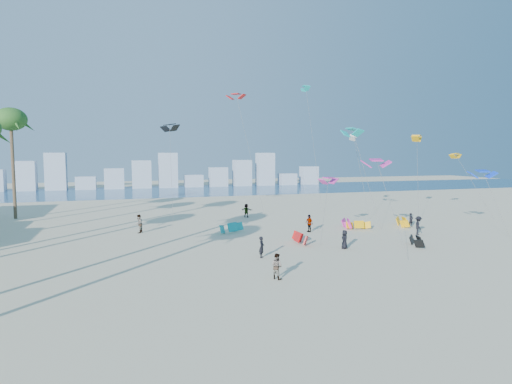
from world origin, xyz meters
name	(u,v)px	position (x,y,z in m)	size (l,w,h in m)	color
ground	(288,291)	(0.00, 0.00, 0.00)	(220.00, 220.00, 0.00)	beige
ocean	(167,191)	(0.00, 72.00, 0.01)	(220.00, 220.00, 0.00)	navy
kitesurfer_near	(262,247)	(1.09, 8.41, 0.84)	(0.61, 0.40, 1.69)	black
kitesurfer_mid	(277,266)	(0.23, 2.65, 0.85)	(0.83, 0.64, 1.70)	gray
kitesurfers_far	(293,222)	(8.16, 19.13, 0.90)	(30.01, 21.49, 1.92)	black
grounded_kites	(337,229)	(11.67, 15.78, 0.47)	(22.16, 13.70, 1.00)	red
flying_kites	(327,131)	(14.16, 23.34, 10.90)	(40.12, 32.92, 18.52)	#D22E9E
distant_skyline	(157,175)	(-1.19, 82.00, 3.09)	(85.00, 3.00, 8.40)	#9EADBF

